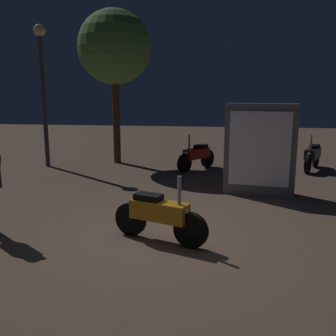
{
  "coord_description": "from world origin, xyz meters",
  "views": [
    {
      "loc": [
        0.93,
        -5.8,
        2.37
      ],
      "look_at": [
        0.01,
        0.85,
        1.0
      ],
      "focal_mm": 40.34,
      "sensor_mm": 36.0,
      "label": 1
    }
  ],
  "objects_px": {
    "motorcycle_red_parked_left": "(197,156)",
    "kiosk_billboard": "(260,150)",
    "motorcycle_black_parked_right": "(313,156)",
    "motorcycle_orange_foreground": "(159,215)",
    "streetlamp_near": "(42,77)"
  },
  "relations": [
    {
      "from": "streetlamp_near",
      "to": "kiosk_billboard",
      "type": "bearing_deg",
      "value": -21.34
    },
    {
      "from": "streetlamp_near",
      "to": "kiosk_billboard",
      "type": "distance_m",
      "value": 7.09
    },
    {
      "from": "kiosk_billboard",
      "to": "motorcycle_black_parked_right",
      "type": "bearing_deg",
      "value": -112.7
    },
    {
      "from": "motorcycle_orange_foreground",
      "to": "kiosk_billboard",
      "type": "distance_m",
      "value": 3.7
    },
    {
      "from": "motorcycle_red_parked_left",
      "to": "motorcycle_black_parked_right",
      "type": "distance_m",
      "value": 3.53
    },
    {
      "from": "motorcycle_black_parked_right",
      "to": "kiosk_billboard",
      "type": "relative_size",
      "value": 0.74
    },
    {
      "from": "motorcycle_black_parked_right",
      "to": "kiosk_billboard",
      "type": "height_order",
      "value": "kiosk_billboard"
    },
    {
      "from": "streetlamp_near",
      "to": "kiosk_billboard",
      "type": "height_order",
      "value": "streetlamp_near"
    },
    {
      "from": "motorcycle_orange_foreground",
      "to": "motorcycle_black_parked_right",
      "type": "xyz_separation_m",
      "value": [
        3.74,
        6.14,
        0.0
      ]
    },
    {
      "from": "motorcycle_orange_foreground",
      "to": "motorcycle_black_parked_right",
      "type": "relative_size",
      "value": 1.03
    },
    {
      "from": "motorcycle_red_parked_left",
      "to": "kiosk_billboard",
      "type": "xyz_separation_m",
      "value": [
        1.62,
        -2.56,
        0.61
      ]
    },
    {
      "from": "motorcycle_red_parked_left",
      "to": "motorcycle_black_parked_right",
      "type": "height_order",
      "value": "same"
    },
    {
      "from": "motorcycle_black_parked_right",
      "to": "streetlamp_near",
      "type": "relative_size",
      "value": 0.36
    },
    {
      "from": "motorcycle_orange_foreground",
      "to": "motorcycle_black_parked_right",
      "type": "bearing_deg",
      "value": 78.93
    },
    {
      "from": "streetlamp_near",
      "to": "kiosk_billboard",
      "type": "relative_size",
      "value": 2.07
    }
  ]
}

